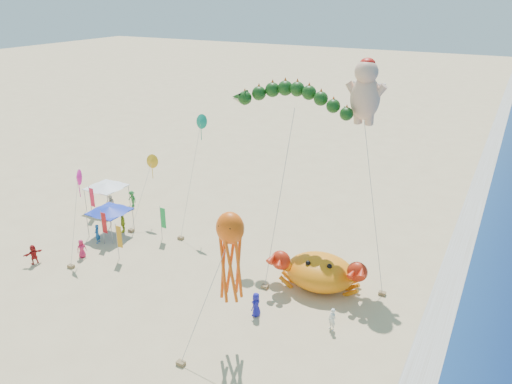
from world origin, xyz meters
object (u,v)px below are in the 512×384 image
canopy_blue (109,209)px  octopus_kite (230,250)px  canopy_white (106,185)px  crab_inflatable (320,271)px  dragon_kite (293,102)px  cherub_kite (366,90)px

canopy_blue → octopus_kite: bearing=-23.9°
canopy_blue → canopy_white: 6.19m
crab_inflatable → canopy_blue: (-19.74, -0.67, 1.10)m
dragon_kite → crab_inflatable: bearing=-46.9°
dragon_kite → cherub_kite: cherub_kite is taller
dragon_kite → cherub_kite: bearing=7.6°
crab_inflatable → canopy_blue: bearing=-178.1°
crab_inflatable → dragon_kite: (-4.71, 5.04, 11.14)m
dragon_kite → canopy_blue: bearing=-159.2°
cherub_kite → canopy_white: bearing=-175.1°
crab_inflatable → octopus_kite: bearing=-107.4°
cherub_kite → canopy_blue: (-20.45, -6.43, -11.30)m
dragon_kite → octopus_kite: 14.77m
octopus_kite → canopy_white: octopus_kite is taller
dragon_kite → canopy_blue: dragon_kite is taller
crab_inflatable → canopy_blue: 19.78m
cherub_kite → canopy_white: (-24.91, -2.14, -11.30)m
canopy_blue → canopy_white: bearing=136.1°
octopus_kite → cherub_kite: bearing=76.7°
octopus_kite → crab_inflatable: bearing=72.6°
crab_inflatable → dragon_kite: bearing=133.1°
dragon_kite → canopy_blue: (-15.03, -5.71, -10.05)m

